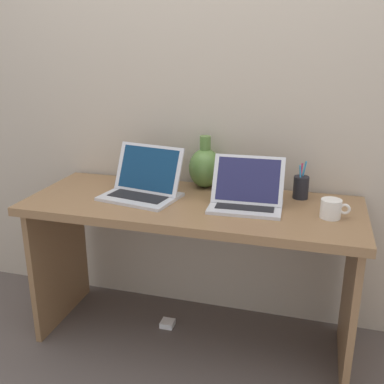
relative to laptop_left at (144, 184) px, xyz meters
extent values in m
plane|color=#564C47|center=(0.25, -0.02, -0.81)|extent=(6.00, 6.00, 0.00)
cube|color=#BCAD99|center=(0.25, 0.32, 0.39)|extent=(4.40, 0.04, 2.40)
cube|color=olive|center=(0.25, -0.02, -0.08)|extent=(1.56, 0.60, 0.04)
cube|color=olive|center=(-0.49, -0.02, -0.45)|extent=(0.03, 0.51, 0.70)
cube|color=olive|center=(0.99, -0.02, -0.45)|extent=(0.03, 0.51, 0.70)
cube|color=silver|center=(-0.01, -0.04, -0.05)|extent=(0.39, 0.31, 0.01)
cube|color=black|center=(-0.01, -0.04, -0.05)|extent=(0.30, 0.20, 0.00)
cube|color=silver|center=(0.01, 0.04, 0.06)|extent=(0.36, 0.16, 0.22)
cube|color=navy|center=(0.01, 0.04, 0.06)|extent=(0.32, 0.14, 0.20)
cube|color=silver|center=(0.50, -0.04, -0.05)|extent=(0.33, 0.25, 0.01)
cube|color=black|center=(0.50, -0.04, -0.05)|extent=(0.26, 0.15, 0.00)
cube|color=silver|center=(0.50, 0.02, 0.05)|extent=(0.33, 0.13, 0.20)
cube|color=#23234C|center=(0.50, 0.02, 0.05)|extent=(0.29, 0.12, 0.18)
ellipsoid|color=#5B843D|center=(0.25, 0.22, 0.04)|extent=(0.16, 0.16, 0.20)
cylinder|color=#5B843D|center=(0.25, 0.22, 0.17)|extent=(0.06, 0.06, 0.08)
cylinder|color=white|center=(0.87, -0.05, -0.02)|extent=(0.09, 0.09, 0.08)
torus|color=white|center=(0.92, -0.05, -0.02)|extent=(0.05, 0.01, 0.05)
cylinder|color=black|center=(0.73, 0.17, -0.01)|extent=(0.07, 0.07, 0.11)
cylinder|color=#338CBF|center=(0.73, 0.19, 0.04)|extent=(0.03, 0.01, 0.15)
cylinder|color=#D83359|center=(0.72, 0.19, 0.04)|extent=(0.02, 0.01, 0.14)
cylinder|color=#338CBF|center=(0.72, 0.16, 0.04)|extent=(0.02, 0.01, 0.13)
cube|color=white|center=(0.09, 0.03, -0.79)|extent=(0.07, 0.07, 0.03)
camera|label=1|loc=(0.79, -1.92, 0.65)|focal=42.14mm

